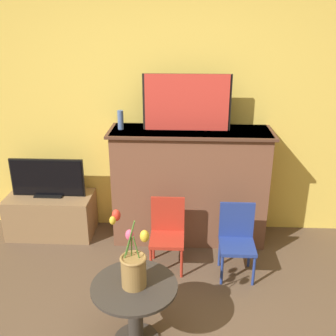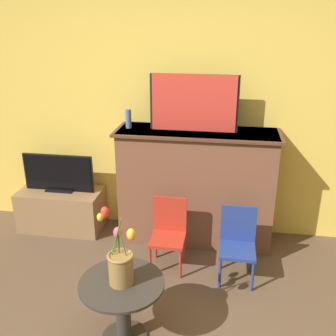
{
  "view_description": "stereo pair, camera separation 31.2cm",
  "coord_description": "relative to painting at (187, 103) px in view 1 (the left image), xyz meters",
  "views": [
    {
      "loc": [
        0.2,
        -1.61,
        2.12
      ],
      "look_at": [
        0.05,
        1.28,
        0.98
      ],
      "focal_mm": 42.0,
      "sensor_mm": 36.0,
      "label": 1
    },
    {
      "loc": [
        0.51,
        -1.58,
        2.12
      ],
      "look_at": [
        0.05,
        1.28,
        0.98
      ],
      "focal_mm": 42.0,
      "sensor_mm": 36.0,
      "label": 2
    }
  ],
  "objects": [
    {
      "name": "wall_back",
      "position": [
        -0.19,
        0.25,
        -0.03
      ],
      "size": [
        8.0,
        0.06,
        2.7
      ],
      "color": "#EAC651",
      "rests_on": "ground"
    },
    {
      "name": "fireplace_mantel",
      "position": [
        0.04,
        -0.01,
        -0.8
      ],
      "size": [
        1.51,
        0.48,
        1.12
      ],
      "color": "brown",
      "rests_on": "ground"
    },
    {
      "name": "painting",
      "position": [
        0.0,
        0.0,
        0.0
      ],
      "size": [
        0.8,
        0.03,
        0.51
      ],
      "color": "black",
      "rests_on": "fireplace_mantel"
    },
    {
      "name": "mantel_candle",
      "position": [
        -0.61,
        -0.01,
        -0.17
      ],
      "size": [
        0.05,
        0.05,
        0.18
      ],
      "color": "#4C6699",
      "rests_on": "fireplace_mantel"
    },
    {
      "name": "tv_stand",
      "position": [
        -1.36,
        -0.02,
        -1.16
      ],
      "size": [
        0.85,
        0.43,
        0.42
      ],
      "color": "olive",
      "rests_on": "ground"
    },
    {
      "name": "tv_monitor",
      "position": [
        -1.36,
        -0.01,
        -0.76
      ],
      "size": [
        0.73,
        0.12,
        0.39
      ],
      "color": "black",
      "rests_on": "tv_stand"
    },
    {
      "name": "chair_red",
      "position": [
        -0.15,
        -0.5,
        -1.03
      ],
      "size": [
        0.3,
        0.3,
        0.63
      ],
      "color": "#B22D1E",
      "rests_on": "ground"
    },
    {
      "name": "chair_blue",
      "position": [
        0.45,
        -0.57,
        -1.03
      ],
      "size": [
        0.3,
        0.3,
        0.63
      ],
      "color": "navy",
      "rests_on": "ground"
    },
    {
      "name": "side_table",
      "position": [
        -0.32,
        -1.41,
        -1.06
      ],
      "size": [
        0.57,
        0.57,
        0.48
      ],
      "color": "#332D28",
      "rests_on": "ground"
    },
    {
      "name": "vase_tulips",
      "position": [
        -0.32,
        -1.41,
        -0.75
      ],
      "size": [
        0.24,
        0.19,
        0.51
      ],
      "color": "olive",
      "rests_on": "side_table"
    }
  ]
}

